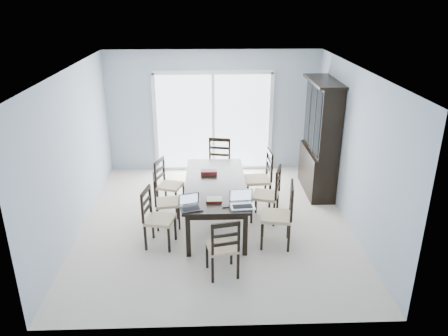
{
  "coord_description": "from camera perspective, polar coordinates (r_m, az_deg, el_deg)",
  "views": [
    {
      "loc": [
        -0.09,
        -6.59,
        3.67
      ],
      "look_at": [
        0.14,
        0.0,
        1.01
      ],
      "focal_mm": 35.0,
      "sensor_mm": 36.0,
      "label": 1
    }
  ],
  "objects": [
    {
      "name": "chair_left_mid",
      "position": [
        7.28,
        -8.2,
        -3.63
      ],
      "size": [
        0.46,
        0.45,
        1.04
      ],
      "rotation": [
        0.0,
        0.0,
        -1.43
      ],
      "color": "black",
      "rests_on": "floor"
    },
    {
      "name": "game_box",
      "position": [
        7.53,
        -1.97,
        -0.58
      ],
      "size": [
        0.28,
        0.15,
        0.07
      ],
      "primitive_type": "cube",
      "rotation": [
        0.0,
        0.0,
        -0.04
      ],
      "color": "#4C0F15",
      "rests_on": "dining_table"
    },
    {
      "name": "balcony",
      "position": [
        10.76,
        -1.42,
        1.73
      ],
      "size": [
        4.5,
        2.0,
        0.1
      ],
      "primitive_type": "cube",
      "color": "gray",
      "rests_on": "ground"
    },
    {
      "name": "back_wall",
      "position": [
        9.4,
        -1.42,
        7.35
      ],
      "size": [
        4.5,
        0.02,
        2.6
      ],
      "primitive_type": "cube",
      "color": "#9DADBB",
      "rests_on": "floor"
    },
    {
      "name": "ceiling",
      "position": [
        6.68,
        -1.25,
        12.75
      ],
      "size": [
        5.0,
        5.0,
        0.0
      ],
      "primitive_type": "plane",
      "rotation": [
        3.14,
        0.0,
        0.0
      ],
      "color": "white",
      "rests_on": "back_wall"
    },
    {
      "name": "dining_table",
      "position": [
        7.24,
        -1.13,
        -2.48
      ],
      "size": [
        1.0,
        2.2,
        0.75
      ],
      "color": "black",
      "rests_on": "floor"
    },
    {
      "name": "cell_phone",
      "position": [
        6.41,
        0.21,
        -5.08
      ],
      "size": [
        0.11,
        0.06,
        0.01
      ],
      "primitive_type": "cube",
      "rotation": [
        0.0,
        0.0,
        0.12
      ],
      "color": "black",
      "rests_on": "dining_table"
    },
    {
      "name": "wall_left",
      "position": [
        7.33,
        -19.05,
        1.86
      ],
      "size": [
        0.02,
        5.0,
        2.6
      ],
      "primitive_type": "cube",
      "color": "#9DADBB",
      "rests_on": "floor"
    },
    {
      "name": "railing",
      "position": [
        11.52,
        -1.52,
        6.25
      ],
      "size": [
        4.5,
        0.06,
        1.1
      ],
      "primitive_type": "cube",
      "color": "#99999E",
      "rests_on": "balcony"
    },
    {
      "name": "laptop_silver",
      "position": [
        6.39,
        2.42,
        -4.66
      ],
      "size": [
        0.37,
        0.27,
        0.24
      ],
      "rotation": [
        0.0,
        0.0,
        0.09
      ],
      "color": "silver",
      "rests_on": "dining_table"
    },
    {
      "name": "chair_left_near",
      "position": [
        6.75,
        -9.19,
        -5.64
      ],
      "size": [
        0.49,
        0.48,
        1.09
      ],
      "rotation": [
        0.0,
        0.0,
        -1.77
      ],
      "color": "black",
      "rests_on": "floor"
    },
    {
      "name": "chair_right_far",
      "position": [
        7.97,
        5.09,
        -0.52
      ],
      "size": [
        0.49,
        0.48,
        1.2
      ],
      "rotation": [
        0.0,
        0.0,
        1.64
      ],
      "color": "black",
      "rests_on": "floor"
    },
    {
      "name": "wall_right",
      "position": [
        7.39,
        16.58,
        2.31
      ],
      "size": [
        0.02,
        5.0,
        2.6
      ],
      "primitive_type": "cube",
      "color": "#9DADBB",
      "rests_on": "floor"
    },
    {
      "name": "laptop_dark",
      "position": [
        6.34,
        -4.33,
        -5.0
      ],
      "size": [
        0.35,
        0.29,
        0.21
      ],
      "rotation": [
        0.0,
        0.0,
        0.29
      ],
      "color": "black",
      "rests_on": "dining_table"
    },
    {
      "name": "sliding_door",
      "position": [
        9.43,
        -1.41,
        6.06
      ],
      "size": [
        2.52,
        0.05,
        2.18
      ],
      "color": "silver",
      "rests_on": "floor"
    },
    {
      "name": "book_stack",
      "position": [
        6.59,
        -1.34,
        -4.17
      ],
      "size": [
        0.24,
        0.18,
        0.04
      ],
      "rotation": [
        0.0,
        0.0,
        -0.13
      ],
      "color": "maroon",
      "rests_on": "dining_table"
    },
    {
      "name": "chair_left_far",
      "position": [
        7.92,
        -7.67,
        -1.38
      ],
      "size": [
        0.51,
        0.51,
        1.06
      ],
      "rotation": [
        0.0,
        0.0,
        -1.9
      ],
      "color": "black",
      "rests_on": "floor"
    },
    {
      "name": "china_hutch",
      "position": [
        8.53,
        12.45,
        3.7
      ],
      "size": [
        0.5,
        1.38,
        2.2
      ],
      "color": "black",
      "rests_on": "floor"
    },
    {
      "name": "chair_right_near",
      "position": [
        6.7,
        7.75,
        -5.22
      ],
      "size": [
        0.52,
        0.51,
        1.19
      ],
      "rotation": [
        0.0,
        0.0,
        1.42
      ],
      "color": "black",
      "rests_on": "floor"
    },
    {
      "name": "floor",
      "position": [
        7.55,
        -1.09,
        -7.14
      ],
      "size": [
        5.0,
        5.0,
        0.0
      ],
      "primitive_type": "plane",
      "color": "beige",
      "rests_on": "ground"
    },
    {
      "name": "chair_end_far",
      "position": [
        8.64,
        -0.68,
        1.26
      ],
      "size": [
        0.51,
        0.52,
        1.16
      ],
      "rotation": [
        0.0,
        0.0,
        2.95
      ],
      "color": "black",
      "rests_on": "floor"
    },
    {
      "name": "chair_right_mid",
      "position": [
        7.4,
        6.18,
        -2.69
      ],
      "size": [
        0.54,
        0.53,
        1.13
      ],
      "rotation": [
        0.0,
        0.0,
        1.27
      ],
      "color": "black",
      "rests_on": "floor"
    },
    {
      "name": "chair_end_near",
      "position": [
        5.94,
        -0.03,
        -9.66
      ],
      "size": [
        0.47,
        0.48,
        1.05
      ],
      "rotation": [
        0.0,
        0.0,
        0.21
      ],
      "color": "black",
      "rests_on": "floor"
    },
    {
      "name": "hot_tub",
      "position": [
        10.72,
        -3.59,
        4.68
      ],
      "size": [
        2.11,
        1.94,
        0.98
      ],
      "rotation": [
        0.0,
        0.0,
        0.15
      ],
      "color": "brown",
      "rests_on": "balcony"
    }
  ]
}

